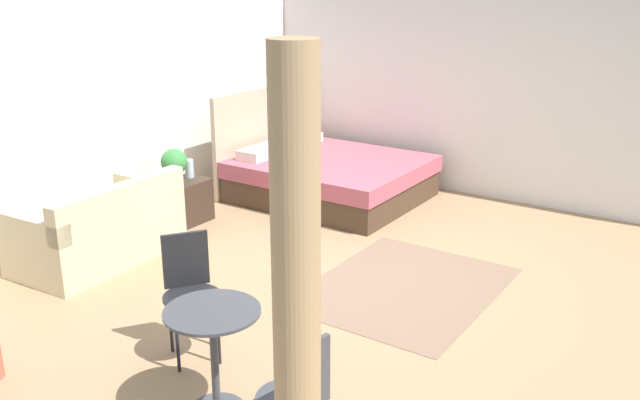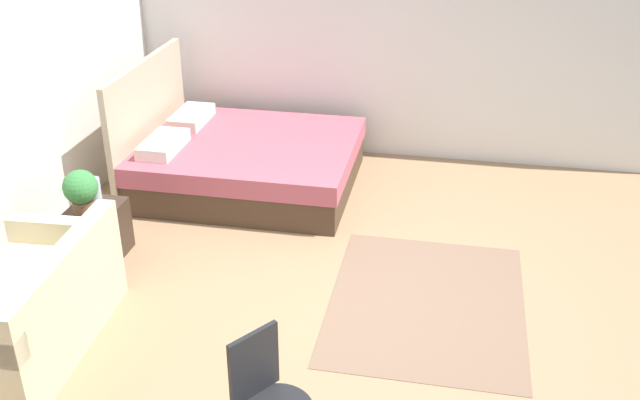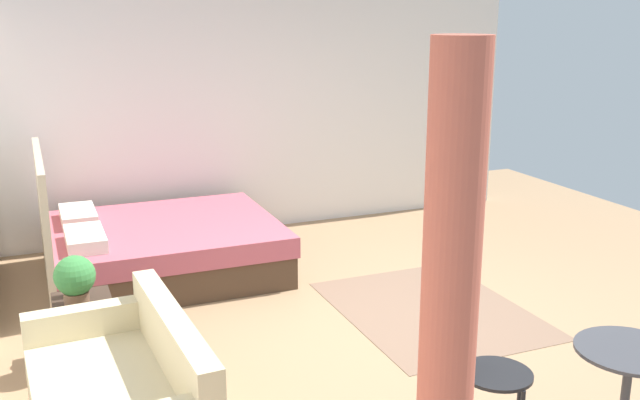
# 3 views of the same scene
# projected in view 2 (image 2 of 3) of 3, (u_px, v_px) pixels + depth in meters

# --- Properties ---
(ground_plane) EXTENTS (9.04, 9.08, 0.02)m
(ground_plane) POSITION_uv_depth(u_px,v_px,m) (368.00, 303.00, 5.65)
(ground_plane) COLOR #9E7A56
(wall_right) EXTENTS (0.12, 6.08, 2.65)m
(wall_right) POSITION_uv_depth(u_px,v_px,m) (410.00, 37.00, 7.69)
(wall_right) COLOR silver
(wall_right) RESTS_ON ground
(area_rug) EXTENTS (1.89, 1.48, 0.01)m
(area_rug) POSITION_uv_depth(u_px,v_px,m) (427.00, 302.00, 5.64)
(area_rug) COLOR #7F604C
(area_rug) RESTS_ON ground
(bed) EXTENTS (1.82, 2.14, 1.26)m
(bed) POSITION_uv_depth(u_px,v_px,m) (242.00, 160.00, 7.40)
(bed) COLOR #473323
(bed) RESTS_ON ground
(couch) EXTENTS (1.58, 0.93, 0.80)m
(couch) POSITION_uv_depth(u_px,v_px,m) (28.00, 312.00, 5.04)
(couch) COLOR beige
(couch) RESTS_ON ground
(nightstand) EXTENTS (0.47, 0.41, 0.47)m
(nightstand) POSITION_uv_depth(u_px,v_px,m) (98.00, 232.00, 6.17)
(nightstand) COLOR #38281E
(nightstand) RESTS_ON ground
(potted_plant) EXTENTS (0.28, 0.28, 0.37)m
(potted_plant) POSITION_uv_depth(u_px,v_px,m) (81.00, 189.00, 5.89)
(potted_plant) COLOR brown
(potted_plant) RESTS_ON nightstand
(vase) EXTENTS (0.10, 0.10, 0.20)m
(vase) POSITION_uv_depth(u_px,v_px,m) (95.00, 189.00, 6.13)
(vase) COLOR silver
(vase) RESTS_ON nightstand
(cafe_chair_near_window) EXTENTS (0.57, 0.57, 0.89)m
(cafe_chair_near_window) POSITION_uv_depth(u_px,v_px,m) (266.00, 393.00, 3.93)
(cafe_chair_near_window) COLOR black
(cafe_chair_near_window) RESTS_ON ground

